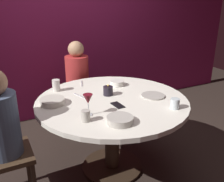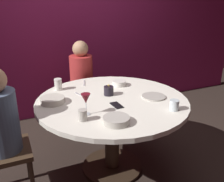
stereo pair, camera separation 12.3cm
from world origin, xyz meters
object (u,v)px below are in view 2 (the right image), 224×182
(wine_glass, at_px, (86,99))
(seated_diner_back, at_px, (82,76))
(dining_table, at_px, (112,114))
(cup_near_candle, at_px, (83,115))
(cup_by_left_diner, at_px, (174,105))
(cup_by_right_diner, at_px, (58,84))
(seated_diner_left, at_px, (0,122))
(bowl_serving_large, at_px, (53,100))
(candle_holder, at_px, (109,91))
(cell_phone, at_px, (117,105))
(bowl_small_white, at_px, (116,120))
(bowl_salad_center, at_px, (119,83))
(dinner_plate, at_px, (154,97))

(wine_glass, bearing_deg, seated_diner_back, 74.62)
(dining_table, distance_m, cup_near_candle, 0.51)
(cup_by_left_diner, bearing_deg, cup_by_right_diner, 131.64)
(seated_diner_left, relative_size, bowl_serving_large, 5.39)
(seated_diner_left, xyz_separation_m, candle_holder, (0.97, 0.11, 0.08))
(cup_by_right_diner, bearing_deg, seated_diner_back, 51.53)
(cell_phone, bearing_deg, seated_diner_left, -11.79)
(candle_holder, relative_size, cup_near_candle, 1.23)
(candle_holder, distance_m, bowl_small_white, 0.57)
(bowl_serving_large, bearing_deg, seated_diner_back, 57.39)
(candle_holder, relative_size, cup_by_left_diner, 1.23)
(candle_holder, height_order, cell_phone, candle_holder)
(cup_by_left_diner, bearing_deg, wine_glass, 162.62)
(bowl_small_white, bearing_deg, seated_diner_left, 151.30)
(seated_diner_left, bearing_deg, dining_table, 0.00)
(wine_glass, bearing_deg, bowl_serving_large, 120.22)
(cell_phone, height_order, cup_by_left_diner, cup_by_left_diner)
(bowl_serving_large, relative_size, bowl_salad_center, 1.51)
(dinner_plate, relative_size, bowl_small_white, 1.10)
(candle_holder, bearing_deg, bowl_small_white, -107.37)
(bowl_serving_large, height_order, bowl_salad_center, bowl_salad_center)
(cup_near_candle, bearing_deg, dining_table, 38.34)
(dining_table, relative_size, cell_phone, 9.93)
(dinner_plate, distance_m, cup_near_candle, 0.77)
(seated_diner_back, relative_size, bowl_serving_large, 5.31)
(bowl_serving_large, distance_m, cup_near_candle, 0.45)
(seated_diner_left, distance_m, dinner_plate, 1.34)
(seated_diner_back, xyz_separation_m, cell_phone, (-0.02, -1.09, 0.05))
(cell_phone, bearing_deg, seated_diner_back, -93.80)
(seated_diner_back, height_order, bowl_salad_center, seated_diner_back)
(bowl_salad_center, xyz_separation_m, cup_near_candle, (-0.59, -0.61, 0.02))
(seated_diner_left, xyz_separation_m, bowl_salad_center, (1.18, 0.31, 0.06))
(dining_table, bearing_deg, wine_glass, -146.92)
(cell_phone, bearing_deg, cup_near_candle, 19.73)
(dinner_plate, distance_m, cup_by_left_diner, 0.31)
(bowl_small_white, bearing_deg, bowl_serving_large, 121.93)
(bowl_serving_large, xyz_separation_m, cup_near_candle, (0.14, -0.43, 0.02))
(dining_table, xyz_separation_m, bowl_serving_large, (-0.52, 0.14, 0.17))
(seated_diner_left, height_order, dinner_plate, seated_diner_left)
(cup_by_right_diner, bearing_deg, wine_glass, -83.05)
(cell_phone, bearing_deg, cup_by_right_diner, -60.59)
(cell_phone, bearing_deg, dinner_plate, -177.51)
(seated_diner_left, distance_m, cell_phone, 0.95)
(seated_diner_back, xyz_separation_m, dinner_plate, (0.38, -1.06, 0.05))
(wine_glass, distance_m, bowl_serving_large, 0.41)
(bowl_salad_center, bearing_deg, bowl_serving_large, -166.68)
(seated_diner_left, height_order, cup_by_right_diner, seated_diner_left)
(dining_table, distance_m, seated_diner_left, 0.96)
(bowl_small_white, distance_m, cup_by_left_diner, 0.53)
(bowl_serving_large, bearing_deg, dining_table, -14.88)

